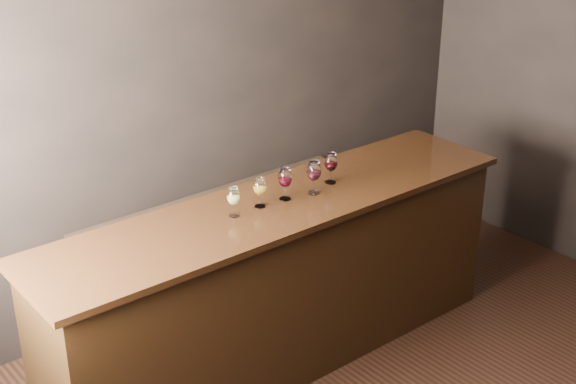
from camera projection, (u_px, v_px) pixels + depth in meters
room_shell at (410, 149)px, 3.83m from camera, size 5.02×4.52×2.81m
bar_counter at (280, 286)px, 5.11m from camera, size 3.14×0.71×1.10m
bar_top at (280, 205)px, 4.88m from camera, size 3.24×0.78×0.04m
back_bar_shelf at (223, 249)px, 5.87m from camera, size 2.22×0.40×0.80m
glass_white at (233, 197)px, 4.65m from camera, size 0.08×0.08×0.18m
glass_amber at (260, 188)px, 4.76m from camera, size 0.08×0.08×0.18m
glass_red_a at (285, 179)px, 4.86m from camera, size 0.09×0.09×0.20m
glass_red_b at (314, 172)px, 4.93m from camera, size 0.09×0.09×0.21m
glass_red_c at (331, 163)px, 5.09m from camera, size 0.09×0.09×0.20m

